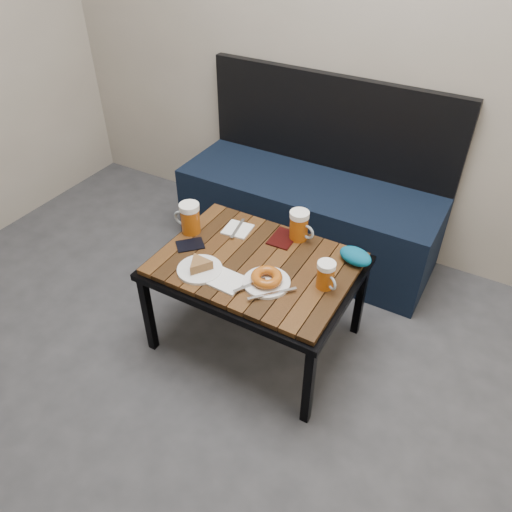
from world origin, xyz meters
The scene contains 12 objects.
bench centered at (-0.28, 1.76, 0.27)m, with size 1.40×0.50×0.95m.
cafe_table centered at (-0.19, 1.00, 0.43)m, with size 0.84×0.62×0.47m.
beer_mug_left centered at (-0.55, 1.04, 0.54)m, with size 0.13×0.09×0.14m.
beer_mug_centre centered at (-0.11, 1.23, 0.54)m, with size 0.13×0.10×0.14m.
beer_mug_right centered at (0.12, 1.00, 0.53)m, with size 0.11×0.10×0.12m.
plate_pie centered at (-0.36, 0.83, 0.49)m, with size 0.19×0.19×0.05m.
plate_bagel centered at (-0.08, 0.90, 0.49)m, with size 0.22×0.23×0.05m.
napkin_left centered at (-0.37, 1.15, 0.48)m, with size 0.13×0.16×0.01m.
napkin_right centered at (-0.23, 0.83, 0.48)m, with size 0.15×0.13×0.01m.
passport_navy centered at (-0.49, 0.95, 0.47)m, with size 0.08×0.12×0.01m, color black.
passport_burgundy centered at (-0.16, 1.20, 0.48)m, with size 0.10×0.14×0.01m, color black.
knit_pouch centered at (0.17, 1.20, 0.50)m, with size 0.14×0.09×0.06m, color #054D81.
Camera 1 is at (0.61, -0.40, 1.78)m, focal length 35.00 mm.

